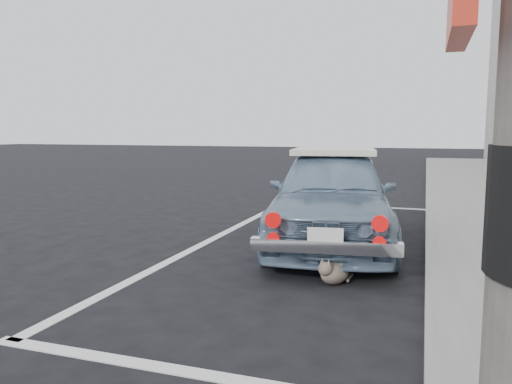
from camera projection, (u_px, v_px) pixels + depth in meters
ground at (163, 332)px, 3.62m from camera, size 80.00×80.00×0.00m
pline_rear at (195, 373)px, 2.99m from camera, size 3.00×0.12×0.01m
pline_front at (354, 206)px, 9.57m from camera, size 3.00×0.12×0.01m
pline_side at (214, 238)px, 6.73m from camera, size 0.12×7.00×0.01m
retro_coupe at (333, 195)px, 6.34m from camera, size 1.98×3.84×1.25m
cat at (334, 271)px, 4.72m from camera, size 0.35×0.46×0.27m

